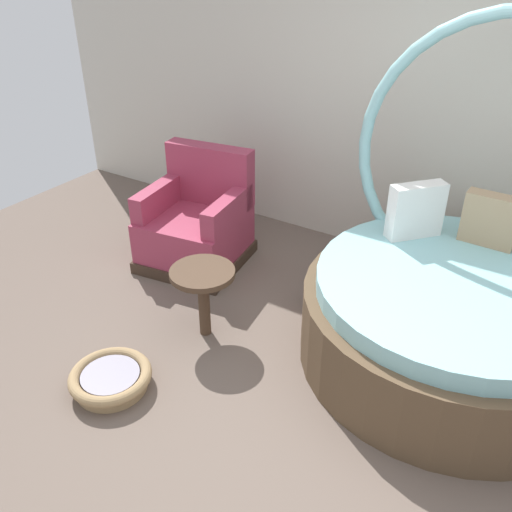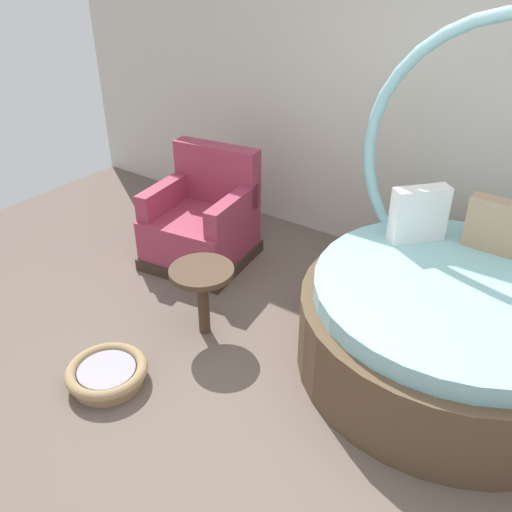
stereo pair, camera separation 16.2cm
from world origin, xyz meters
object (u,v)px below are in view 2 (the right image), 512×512
(red_armchair, at_px, (203,223))
(side_table, at_px, (202,281))
(round_daybed, at_px, (458,308))
(pet_basket, at_px, (107,373))

(red_armchair, distance_m, side_table, 1.04)
(round_daybed, height_order, side_table, round_daybed)
(red_armchair, xyz_separation_m, pet_basket, (0.50, -1.54, -0.26))
(red_armchair, bearing_deg, round_daybed, -2.36)
(side_table, bearing_deg, round_daybed, 25.00)
(round_daybed, bearing_deg, side_table, -155.00)
(round_daybed, bearing_deg, red_armchair, 177.64)
(round_daybed, height_order, red_armchair, round_daybed)
(red_armchair, distance_m, pet_basket, 1.64)
(round_daybed, distance_m, red_armchair, 2.17)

